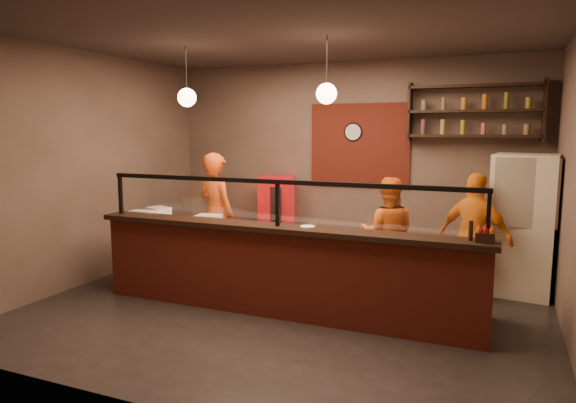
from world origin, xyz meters
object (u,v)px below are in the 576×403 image
at_px(pepper_mill, 471,230).
at_px(red_cooler, 276,217).
at_px(cook_left, 217,213).
at_px(fridge, 523,225).
at_px(condiment_caddy, 485,237).
at_px(cook_right, 475,237).
at_px(cook_mid, 387,234).
at_px(wall_clock, 353,132).
at_px(pizza_dough, 377,235).

bearing_deg(pepper_mill, red_cooler, 142.62).
xyz_separation_m(cook_left, fridge, (4.17, 0.67, 0.01)).
bearing_deg(fridge, condiment_caddy, -94.14).
xyz_separation_m(cook_left, red_cooler, (0.46, 1.14, -0.21)).
distance_m(cook_right, condiment_caddy, 1.51).
bearing_deg(red_cooler, fridge, -29.81).
height_order(cook_mid, fridge, fridge).
relative_size(cook_left, condiment_caddy, 10.31).
bearing_deg(pepper_mill, wall_clock, 125.69).
xyz_separation_m(red_cooler, pepper_mill, (3.17, -2.42, 0.47)).
bearing_deg(wall_clock, fridge, -17.35).
bearing_deg(cook_right, red_cooler, 6.22).
bearing_deg(cook_right, condiment_caddy, 119.57).
xyz_separation_m(pizza_dough, condiment_caddy, (1.20, -0.63, 0.20)).
height_order(cook_left, fridge, fridge).
relative_size(red_cooler, condiment_caddy, 7.89).
xyz_separation_m(cook_left, pizza_dough, (2.57, -0.68, 0.00)).
height_order(red_cooler, pizza_dough, red_cooler).
height_order(cook_left, cook_right, cook_left).
distance_m(cook_left, red_cooler, 1.25).
relative_size(wall_clock, pizza_dough, 0.55).
bearing_deg(condiment_caddy, pepper_mill, 165.32).
bearing_deg(cook_left, condiment_caddy, -179.54).
relative_size(cook_left, cook_right, 1.12).
bearing_deg(cook_mid, red_cooler, -35.18).
height_order(red_cooler, pepper_mill, red_cooler).
bearing_deg(pizza_dough, condiment_caddy, -27.82).
bearing_deg(wall_clock, condiment_caddy, -52.82).
xyz_separation_m(wall_clock, fridge, (2.50, -0.78, -1.19)).
bearing_deg(pepper_mill, pizza_dough, 150.67).
relative_size(condiment_caddy, pepper_mill, 0.89).
xyz_separation_m(cook_left, pepper_mill, (3.64, -1.28, 0.26)).
distance_m(cook_mid, pepper_mill, 1.87).
bearing_deg(condiment_caddy, red_cooler, 143.38).
xyz_separation_m(cook_right, pepper_mill, (0.02, -1.44, 0.35)).
bearing_deg(wall_clock, cook_mid, -56.60).
bearing_deg(wall_clock, cook_left, -139.01).
distance_m(cook_mid, red_cooler, 2.28).
height_order(condiment_caddy, pepper_mill, pepper_mill).
relative_size(cook_mid, fridge, 0.83).
relative_size(cook_left, fridge, 0.99).
height_order(cook_left, red_cooler, cook_left).
bearing_deg(pizza_dough, wall_clock, 112.81).
relative_size(wall_clock, pepper_mill, 1.53).
bearing_deg(red_cooler, pizza_dough, -63.47).
xyz_separation_m(cook_right, pizza_dough, (-1.05, -0.84, 0.10)).
xyz_separation_m(pizza_dough, pepper_mill, (1.07, -0.60, 0.25)).
bearing_deg(pizza_dough, pepper_mill, -29.33).
height_order(cook_mid, pizza_dough, cook_mid).
bearing_deg(fridge, pizza_dough, -132.58).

